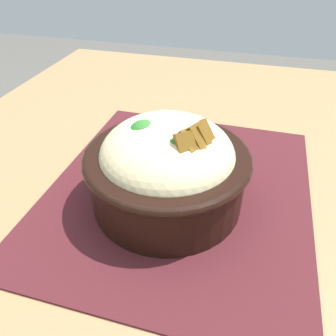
% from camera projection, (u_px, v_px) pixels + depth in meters
% --- Properties ---
extents(table, '(1.14, 0.90, 0.72)m').
position_uv_depth(table, '(183.00, 239.00, 0.47)').
color(table, '#99754C').
rests_on(table, ground_plane).
extents(placemat, '(0.40, 0.35, 0.00)m').
position_uv_depth(placemat, '(179.00, 190.00, 0.46)').
color(placemat, '#47191E').
rests_on(placemat, table).
extents(bowl, '(0.20, 0.20, 0.13)m').
position_uv_depth(bowl, '(168.00, 165.00, 0.41)').
color(bowl, black).
rests_on(bowl, placemat).
extents(fork, '(0.04, 0.13, 0.00)m').
position_uv_depth(fork, '(180.00, 151.00, 0.53)').
color(fork, silver).
rests_on(fork, placemat).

